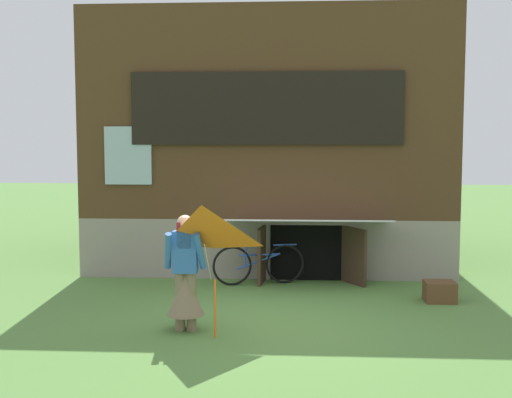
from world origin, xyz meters
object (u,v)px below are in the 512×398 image
object	(u,v)px
kite	(202,241)
bicycle_blue	(259,264)
person	(185,282)
wooden_crate	(440,292)

from	to	relation	value
kite	bicycle_blue	bearing A→B (deg)	81.40
person	wooden_crate	bearing A→B (deg)	9.62
person	kite	distance (m)	0.94
bicycle_blue	wooden_crate	size ratio (longest dim) A/B	3.40
person	wooden_crate	xyz separation A→B (m)	(3.91, 1.87, -0.52)
wooden_crate	bicycle_blue	bearing A→B (deg)	160.11
person	wooden_crate	size ratio (longest dim) A/B	3.30
person	bicycle_blue	world-z (taller)	person
person	kite	world-z (taller)	kite
kite	wooden_crate	distance (m)	4.51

